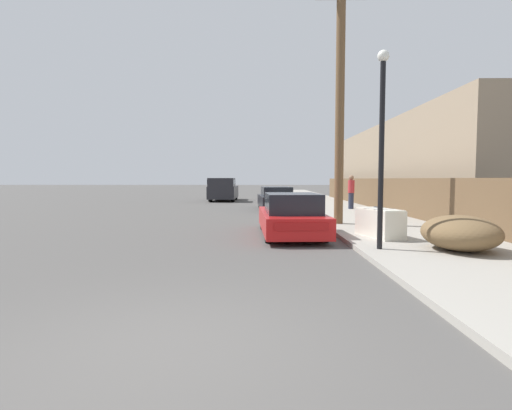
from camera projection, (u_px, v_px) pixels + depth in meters
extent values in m
plane|color=#4F4C49|center=(168.00, 350.00, 4.01)|extent=(220.00, 220.00, 0.00)
cube|color=#9E998E|center=(324.00, 203.00, 27.39)|extent=(4.20, 63.00, 0.12)
cube|color=silver|center=(379.00, 223.00, 11.00)|extent=(1.02, 1.70, 0.75)
cube|color=white|center=(380.00, 209.00, 10.98)|extent=(0.98, 1.63, 0.03)
cube|color=#333335|center=(376.00, 207.00, 11.50)|extent=(0.08, 0.20, 0.02)
cube|color=gray|center=(375.00, 208.00, 11.22)|extent=(0.65, 0.23, 0.01)
cube|color=gray|center=(385.00, 209.00, 10.75)|extent=(0.65, 0.23, 0.01)
cube|color=red|center=(291.00, 221.00, 12.20)|extent=(1.95, 4.64, 0.57)
cube|color=black|center=(292.00, 203.00, 11.76)|extent=(1.60, 2.25, 0.57)
cube|color=#B21414|center=(301.00, 227.00, 9.90)|extent=(1.37, 0.09, 0.20)
cylinder|color=black|center=(264.00, 219.00, 13.60)|extent=(0.23, 0.69, 0.68)
cylinder|color=black|center=(308.00, 219.00, 13.64)|extent=(0.23, 0.69, 0.68)
cylinder|color=black|center=(269.00, 230.00, 10.77)|extent=(0.23, 0.69, 0.68)
cylinder|color=black|center=(324.00, 230.00, 10.82)|extent=(0.23, 0.69, 0.68)
cube|color=black|center=(276.00, 201.00, 22.56)|extent=(2.10, 4.79, 0.64)
cube|color=black|center=(276.00, 191.00, 22.33)|extent=(1.72, 2.72, 0.50)
cube|color=#B21414|center=(280.00, 202.00, 20.20)|extent=(1.41, 0.12, 0.22)
cylinder|color=black|center=(260.00, 202.00, 23.97)|extent=(0.24, 0.64, 0.63)
cylinder|color=black|center=(286.00, 202.00, 24.06)|extent=(0.24, 0.64, 0.63)
cylinder|color=black|center=(264.00, 206.00, 21.08)|extent=(0.24, 0.64, 0.63)
cylinder|color=black|center=(293.00, 205.00, 21.16)|extent=(0.24, 0.64, 0.63)
cube|color=#232328|center=(224.00, 192.00, 31.60)|extent=(2.03, 5.37, 0.93)
cube|color=#232328|center=(222.00, 182.00, 30.08)|extent=(1.89, 2.42, 0.64)
cube|color=black|center=(222.00, 182.00, 30.08)|extent=(1.93, 2.37, 0.35)
cylinder|color=black|center=(233.00, 196.00, 29.95)|extent=(0.26, 0.84, 0.84)
cylinder|color=black|center=(210.00, 196.00, 29.98)|extent=(0.26, 0.84, 0.84)
cylinder|color=black|center=(236.00, 194.00, 33.27)|extent=(0.26, 0.84, 0.84)
cylinder|color=black|center=(216.00, 194.00, 33.29)|extent=(0.26, 0.84, 0.84)
cylinder|color=brown|center=(340.00, 100.00, 14.05)|extent=(0.32, 0.32, 8.77)
cylinder|color=black|center=(381.00, 157.00, 9.01)|extent=(0.12, 0.12, 4.20)
sphere|color=white|center=(383.00, 56.00, 8.86)|extent=(0.26, 0.26, 0.26)
ellipsoid|color=brown|center=(460.00, 233.00, 8.95)|extent=(1.61, 1.98, 0.79)
cube|color=brown|center=(391.00, 195.00, 19.34)|extent=(0.08, 33.78, 1.63)
cube|color=gray|center=(425.00, 166.00, 24.36)|extent=(6.00, 22.75, 4.97)
cylinder|color=#282D42|center=(351.00, 201.00, 21.32)|extent=(0.28, 0.28, 0.86)
cylinder|color=#B72D33|center=(351.00, 187.00, 21.27)|extent=(0.34, 0.34, 0.68)
sphere|color=#8C664C|center=(351.00, 178.00, 21.24)|extent=(0.26, 0.26, 0.26)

